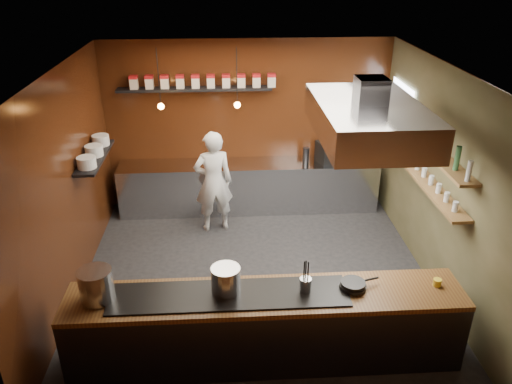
{
  "coord_description": "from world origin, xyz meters",
  "views": [
    {
      "loc": [
        -0.38,
        -6.0,
        4.31
      ],
      "look_at": [
        0.02,
        0.4,
        1.19
      ],
      "focal_mm": 35.0,
      "sensor_mm": 36.0,
      "label": 1
    }
  ],
  "objects": [
    {
      "name": "chef",
      "position": [
        -0.62,
        1.48,
        0.87
      ],
      "size": [
        0.71,
        0.53,
        1.74
      ],
      "primitive_type": "imported",
      "rotation": [
        0.0,
        0.0,
        3.34
      ],
      "color": "white",
      "rests_on": "floor"
    },
    {
      "name": "utensil_crock",
      "position": [
        0.43,
        -1.6,
        1.02
      ],
      "size": [
        0.15,
        0.15,
        0.17
      ],
      "primitive_type": "cylinder",
      "rotation": [
        0.0,
        0.0,
        -0.2
      ],
      "color": "#B3B5BA",
      "rests_on": "pass_counter"
    },
    {
      "name": "extractor_hood",
      "position": [
        1.3,
        -0.4,
        2.51
      ],
      "size": [
        1.2,
        2.0,
        0.72
      ],
      "color": "#38383D",
      "rests_on": "ceiling"
    },
    {
      "name": "pass_counter",
      "position": [
        -0.0,
        -1.6,
        0.47
      ],
      "size": [
        4.4,
        0.72,
        0.94
      ],
      "color": "#38383D",
      "rests_on": "floor"
    },
    {
      "name": "plate_shelf",
      "position": [
        -2.34,
        1.0,
        1.55
      ],
      "size": [
        0.3,
        1.4,
        0.04
      ],
      "primitive_type": "cube",
      "color": "black",
      "rests_on": "left_wall"
    },
    {
      "name": "bottles",
      "position": [
        2.34,
        0.3,
        2.06
      ],
      "size": [
        0.06,
        2.66,
        0.24
      ],
      "color": "silver",
      "rests_on": "bottle_shelf_upper"
    },
    {
      "name": "wine_glasses",
      "position": [
        2.34,
        0.3,
        1.53
      ],
      "size": [
        0.07,
        2.37,
        0.13
      ],
      "color": "silver",
      "rests_on": "bottle_shelf_lower"
    },
    {
      "name": "right_wall",
      "position": [
        2.5,
        0.0,
        1.5
      ],
      "size": [
        0.0,
        5.0,
        5.0
      ],
      "primitive_type": "plane",
      "rotation": [
        1.57,
        0.0,
        -1.57
      ],
      "color": "#434226",
      "rests_on": "ground"
    },
    {
      "name": "storage_tins",
      "position": [
        -0.75,
        2.36,
        2.33
      ],
      "size": [
        2.43,
        0.13,
        0.22
      ],
      "color": "beige",
      "rests_on": "tin_shelf"
    },
    {
      "name": "pendant_left",
      "position": [
        -1.4,
        1.7,
        2.15
      ],
      "size": [
        0.1,
        0.1,
        0.95
      ],
      "color": "black",
      "rests_on": "ceiling"
    },
    {
      "name": "stockpot_large",
      "position": [
        -1.81,
        -1.58,
        1.12
      ],
      "size": [
        0.42,
        0.42,
        0.35
      ],
      "primitive_type": "cylinder",
      "rotation": [
        0.0,
        0.0,
        -0.19
      ],
      "color": "silver",
      "rests_on": "pass_counter"
    },
    {
      "name": "tin_shelf",
      "position": [
        -0.9,
        2.36,
        2.2
      ],
      "size": [
        2.6,
        0.26,
        0.04
      ],
      "primitive_type": "cube",
      "color": "black",
      "rests_on": "back_wall"
    },
    {
      "name": "bottle_shelf_upper",
      "position": [
        2.34,
        0.3,
        1.92
      ],
      "size": [
        0.26,
        2.8,
        0.04
      ],
      "primitive_type": "cube",
      "color": "brown",
      "rests_on": "right_wall"
    },
    {
      "name": "espresso_machine",
      "position": [
        1.42,
        2.15,
        1.09
      ],
      "size": [
        0.47,
        0.46,
        0.37
      ],
      "primitive_type": "cube",
      "rotation": [
        0.0,
        0.0,
        0.32
      ],
      "color": "black",
      "rests_on": "prep_counter"
    },
    {
      "name": "left_wall",
      "position": [
        -2.5,
        0.0,
        1.5
      ],
      "size": [
        0.0,
        5.0,
        5.0
      ],
      "primitive_type": "plane",
      "rotation": [
        1.57,
        0.0,
        1.57
      ],
      "color": "#341809",
      "rests_on": "ground"
    },
    {
      "name": "stockpot_small",
      "position": [
        -0.43,
        -1.54,
        1.09
      ],
      "size": [
        0.37,
        0.37,
        0.3
      ],
      "primitive_type": "cylinder",
      "rotation": [
        0.0,
        0.0,
        -0.18
      ],
      "color": "silver",
      "rests_on": "pass_counter"
    },
    {
      "name": "plate_stacks",
      "position": [
        -2.34,
        1.0,
        1.65
      ],
      "size": [
        0.26,
        1.16,
        0.16
      ],
      "color": "silver",
      "rests_on": "plate_shelf"
    },
    {
      "name": "floor",
      "position": [
        0.0,
        0.0,
        0.0
      ],
      "size": [
        5.0,
        5.0,
        0.0
      ],
      "primitive_type": "plane",
      "color": "black",
      "rests_on": "ground"
    },
    {
      "name": "butter_jar",
      "position": [
        1.93,
        -1.56,
        0.96
      ],
      "size": [
        0.11,
        0.11,
        0.08
      ],
      "primitive_type": "cylinder",
      "rotation": [
        0.0,
        0.0,
        -0.24
      ],
      "color": "gold",
      "rests_on": "pass_counter"
    },
    {
      "name": "back_wall",
      "position": [
        0.0,
        2.5,
        1.5
      ],
      "size": [
        5.0,
        0.0,
        5.0
      ],
      "primitive_type": "plane",
      "rotation": [
        1.57,
        0.0,
        0.0
      ],
      "color": "#341809",
      "rests_on": "ground"
    },
    {
      "name": "bottle_shelf_lower",
      "position": [
        2.34,
        0.3,
        1.45
      ],
      "size": [
        0.26,
        2.8,
        0.04
      ],
      "primitive_type": "cube",
      "color": "brown",
      "rests_on": "right_wall"
    },
    {
      "name": "ceiling",
      "position": [
        0.0,
        0.0,
        3.0
      ],
      "size": [
        5.0,
        5.0,
        0.0
      ],
      "primitive_type": "plane",
      "rotation": [
        3.14,
        0.0,
        0.0
      ],
      "color": "silver",
      "rests_on": "back_wall"
    },
    {
      "name": "frying_pan",
      "position": [
        0.97,
        -1.56,
        0.98
      ],
      "size": [
        0.46,
        0.3,
        0.07
      ],
      "color": "black",
      "rests_on": "pass_counter"
    },
    {
      "name": "prep_counter",
      "position": [
        0.0,
        2.17,
        0.45
      ],
      "size": [
        4.6,
        0.65,
        0.9
      ],
      "primitive_type": "cube",
      "color": "silver",
      "rests_on": "floor"
    },
    {
      "name": "pendant_right",
      "position": [
        -0.2,
        1.7,
        2.15
      ],
      "size": [
        0.1,
        0.1,
        0.95
      ],
      "color": "black",
      "rests_on": "ceiling"
    },
    {
      "name": "window_pane",
      "position": [
        2.45,
        1.7,
        1.9
      ],
      "size": [
        0.0,
        1.0,
        1.0
      ],
      "primitive_type": "plane",
      "rotation": [
        1.57,
        0.0,
        -1.57
      ],
      "color": "white",
      "rests_on": "right_wall"
    }
  ]
}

